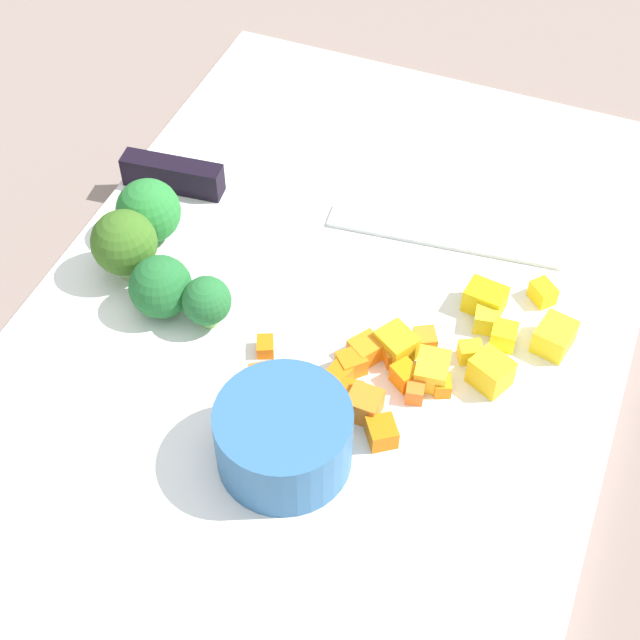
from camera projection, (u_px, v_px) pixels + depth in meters
The scene contains 30 objects.
ground_plane at pixel (320, 343), 0.59m from camera, with size 4.00×4.00×0.00m, color slate.
cutting_board at pixel (320, 337), 0.59m from camera, with size 0.56×0.36×0.01m, color white.
prep_bowl at pixel (284, 437), 0.51m from camera, with size 0.07×0.07×0.04m, color #2F6091.
chef_knife at pixel (248, 192), 0.65m from camera, with size 0.05×0.30×0.02m.
carrot_dice_0 at pixel (415, 392), 0.55m from camera, with size 0.01×0.01×0.01m, color orange.
carrot_dice_1 at pixel (405, 375), 0.55m from camera, with size 0.01×0.01×0.01m, color orange.
carrot_dice_2 at pixel (382, 432), 0.53m from camera, with size 0.02×0.02×0.01m, color orange.
carrot_dice_3 at pixel (265, 346), 0.57m from camera, with size 0.01×0.01×0.01m, color orange.
carrot_dice_4 at pixel (339, 376), 0.55m from camera, with size 0.01×0.01×0.01m, color orange.
carrot_dice_5 at pixel (261, 374), 0.56m from camera, with size 0.01×0.01×0.01m, color orange.
carrot_dice_6 at pixel (425, 340), 0.57m from camera, with size 0.01×0.01×0.01m, color orange.
carrot_dice_7 at pixel (351, 363), 0.56m from camera, with size 0.02×0.01×0.01m, color orange.
carrot_dice_8 at pixel (442, 386), 0.55m from camera, with size 0.01×0.01×0.01m, color orange.
carrot_dice_9 at pixel (392, 355), 0.56m from camera, with size 0.01×0.01×0.01m, color orange.
carrot_dice_10 at pixel (364, 405), 0.54m from camera, with size 0.02×0.02×0.02m, color orange.
carrot_dice_11 at pixel (366, 350), 0.57m from camera, with size 0.02×0.02×0.01m, color orange.
carrot_dice_12 at pixel (348, 395), 0.54m from camera, with size 0.01×0.02×0.01m, color orange.
pepper_dice_0 at pixel (432, 371), 0.55m from camera, with size 0.02×0.02×0.02m, color yellow.
pepper_dice_1 at pixel (485, 299), 0.59m from camera, with size 0.02×0.02×0.02m, color yellow.
pepper_dice_2 at pixel (487, 320), 0.58m from camera, with size 0.01×0.02×0.01m, color yellow.
pepper_dice_3 at pixel (554, 337), 0.57m from camera, with size 0.02×0.02×0.02m, color yellow.
pepper_dice_4 at pixel (543, 293), 0.60m from camera, with size 0.02×0.01×0.01m, color yellow.
pepper_dice_5 at pixel (490, 373), 0.55m from camera, with size 0.02×0.02×0.02m, color yellow.
pepper_dice_6 at pixel (470, 352), 0.57m from camera, with size 0.01×0.01×0.01m, color yellow.
pepper_dice_7 at pixel (394, 349), 0.56m from camera, with size 0.02×0.02×0.02m, color yellow.
pepper_dice_8 at pixel (504, 336), 0.57m from camera, with size 0.01×0.01×0.01m, color yellow.
broccoli_floret_0 at pixel (161, 287), 0.58m from camera, with size 0.04×0.04×0.04m.
broccoli_floret_1 at pixel (149, 211), 0.62m from camera, with size 0.04×0.04×0.04m.
broccoli_floret_2 at pixel (123, 245), 0.59m from camera, with size 0.04×0.04×0.05m.
broccoli_floret_3 at pixel (207, 301), 0.57m from camera, with size 0.03×0.03×0.04m.
Camera 1 is at (-0.35, -0.14, 0.46)m, focal length 53.74 mm.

